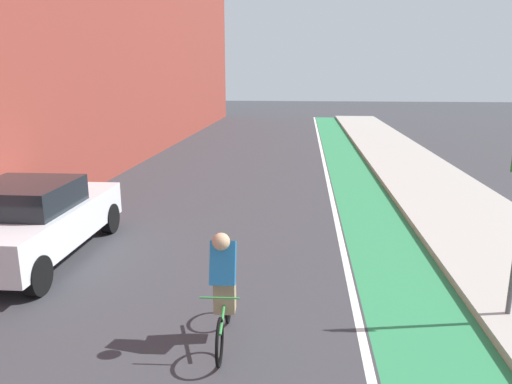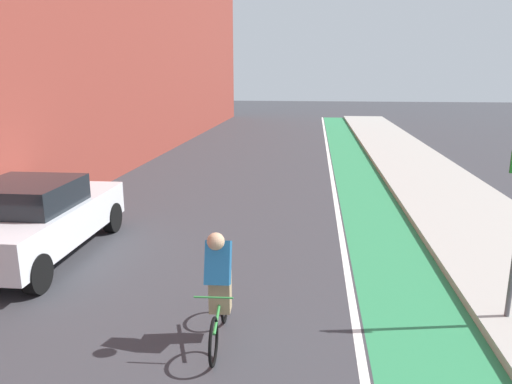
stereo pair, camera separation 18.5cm
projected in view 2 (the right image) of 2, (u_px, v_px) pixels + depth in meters
The scene contains 6 objects.
ground_plane at pixel (255, 177), 16.63m from camera, with size 95.01×95.01×0.00m, color #38383D.
bike_lane_paint at pixel (354, 168), 18.14m from camera, with size 1.60×43.19×0.00m, color #2D8451.
lane_divider_stripe at pixel (330, 167), 18.25m from camera, with size 0.12×43.19×0.00m, color white.
sidewalk_right at pixel (418, 168), 17.86m from camera, with size 3.04×43.19×0.14m, color #A8A59E.
parked_sedan_white at pixel (34, 218), 9.19m from camera, with size 2.03×4.28×1.53m.
cyclist_mid at pixel (219, 285), 6.22m from camera, with size 0.48×1.65×1.58m.
Camera 2 is at (1.98, 1.44, 3.47)m, focal length 33.64 mm.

